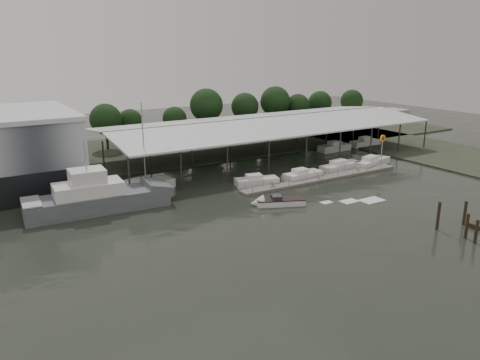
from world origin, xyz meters
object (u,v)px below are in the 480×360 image
grey_trawler (99,198)px  speedboat_underway (276,202)px  shell_fuel_sign (382,145)px  white_sailboat (142,187)px

grey_trawler → speedboat_underway: grey_trawler is taller
shell_fuel_sign → grey_trawler: size_ratio=0.32×
shell_fuel_sign → speedboat_underway: 25.47m
white_sailboat → speedboat_underway: size_ratio=0.72×
grey_trawler → speedboat_underway: bearing=-23.0°
shell_fuel_sign → speedboat_underway: size_ratio=0.33×
speedboat_underway → white_sailboat: bearing=-26.3°
speedboat_underway → shell_fuel_sign: bearing=-144.0°
white_sailboat → speedboat_underway: bearing=-60.3°
grey_trawler → speedboat_underway: 21.34m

